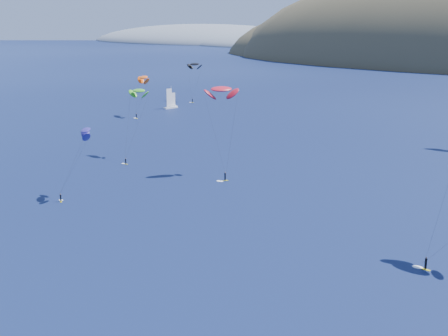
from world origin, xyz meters
TOP-DOWN VIEW (x-y plane):
  - headland at (-445.26, 750.08)m, footprint 460.00×250.00m
  - sailboat at (-89.02, 187.59)m, footprint 8.17×7.04m
  - kitesurfer_1 at (-84.40, 165.04)m, footprint 9.49×10.88m
  - kitesurfer_3 at (-38.01, 109.93)m, footprint 8.26×12.79m
  - kitesurfer_9 at (-6.61, 105.40)m, footprint 9.88×11.19m
  - kitesurfer_10 at (-19.24, 71.14)m, footprint 7.32×10.21m
  - kitesurfer_12 at (-94.84, 213.20)m, footprint 7.88×7.87m

SIDE VIEW (x-z plane):
  - headland at x=-445.26m, z-range -33.36..26.64m
  - sailboat at x=-89.02m, z-range -4.05..5.80m
  - kitesurfer_10 at x=-19.24m, z-range 6.54..23.56m
  - kitesurfer_1 at x=-84.40m, z-range 6.52..24.44m
  - kitesurfer_12 at x=-94.84m, z-range 7.45..26.86m
  - kitesurfer_3 at x=-38.01m, z-range 8.36..28.93m
  - kitesurfer_9 at x=-6.61m, z-range 9.56..33.56m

